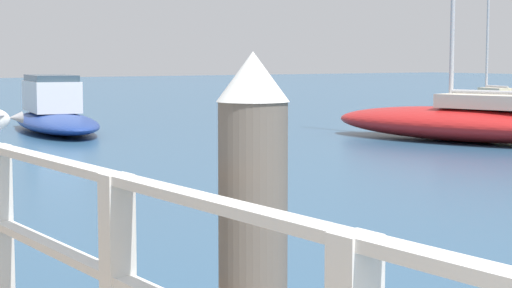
{
  "coord_description": "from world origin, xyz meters",
  "views": [
    {
      "loc": [
        -0.31,
        0.45,
        1.86
      ],
      "look_at": [
        3.59,
        6.21,
        1.19
      ],
      "focal_mm": 63.04,
      "sensor_mm": 36.0,
      "label": 1
    }
  ],
  "objects_px": {
    "boat_2": "(490,97)",
    "boat_6": "(466,121)",
    "boat_0": "(54,113)",
    "dock_piling_near": "(253,282)"
  },
  "relations": [
    {
      "from": "boat_2",
      "to": "boat_6",
      "type": "bearing_deg",
      "value": -124.61
    },
    {
      "from": "boat_0",
      "to": "boat_6",
      "type": "distance_m",
      "value": 10.08
    },
    {
      "from": "dock_piling_near",
      "to": "boat_2",
      "type": "distance_m",
      "value": 33.33
    },
    {
      "from": "boat_0",
      "to": "boat_2",
      "type": "height_order",
      "value": "boat_2"
    },
    {
      "from": "boat_0",
      "to": "boat_2",
      "type": "xyz_separation_m",
      "value": [
        19.21,
        2.77,
        -0.2
      ]
    },
    {
      "from": "dock_piling_near",
      "to": "boat_2",
      "type": "bearing_deg",
      "value": 39.67
    },
    {
      "from": "boat_2",
      "to": "dock_piling_near",
      "type": "bearing_deg",
      "value": -124.41
    },
    {
      "from": "dock_piling_near",
      "to": "boat_0",
      "type": "height_order",
      "value": "dock_piling_near"
    },
    {
      "from": "boat_2",
      "to": "boat_0",
      "type": "bearing_deg",
      "value": -155.87
    },
    {
      "from": "boat_2",
      "to": "boat_6",
      "type": "height_order",
      "value": "boat_6"
    }
  ]
}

